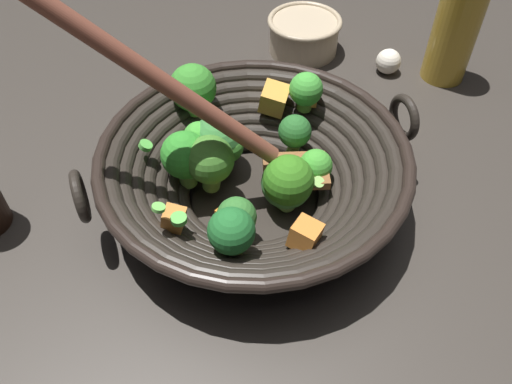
% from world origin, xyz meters
% --- Properties ---
extents(ground_plane, '(4.00, 4.00, 0.00)m').
position_xyz_m(ground_plane, '(0.00, 0.00, 0.00)').
color(ground_plane, '#332D28').
extents(wok, '(0.34, 0.37, 0.27)m').
position_xyz_m(wok, '(-0.00, -0.00, 0.05)').
color(wok, black).
rests_on(wok, ground).
extents(cooking_oil_bottle, '(0.06, 0.06, 0.24)m').
position_xyz_m(cooking_oil_bottle, '(-0.17, 0.33, 0.10)').
color(cooking_oil_bottle, gold).
rests_on(cooking_oil_bottle, ground).
extents(prep_bowl, '(0.11, 0.11, 0.05)m').
position_xyz_m(prep_bowl, '(-0.28, 0.15, 0.03)').
color(prep_bowl, tan).
rests_on(prep_bowl, ground).
extents(garlic_bulb, '(0.04, 0.04, 0.04)m').
position_xyz_m(garlic_bulb, '(-0.20, 0.25, 0.02)').
color(garlic_bulb, silver).
rests_on(garlic_bulb, ground).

